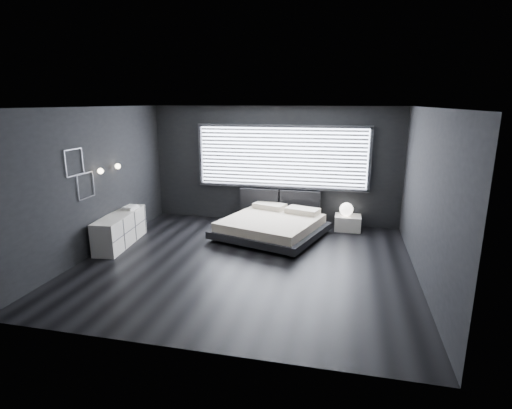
# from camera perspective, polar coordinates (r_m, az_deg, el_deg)

# --- Properties ---
(room) EXTENTS (6.04, 6.00, 2.80)m
(room) POSITION_cam_1_polar(r_m,az_deg,el_deg) (7.04, -1.54, 2.26)
(room) COLOR black
(room) RESTS_ON ground
(window) EXTENTS (4.14, 0.09, 1.52)m
(window) POSITION_cam_1_polar(r_m,az_deg,el_deg) (9.57, 3.65, 6.76)
(window) COLOR white
(window) RESTS_ON ground
(headboard) EXTENTS (1.96, 0.16, 0.52)m
(headboard) POSITION_cam_1_polar(r_m,az_deg,el_deg) (9.71, 3.36, 0.63)
(headboard) COLOR black
(headboard) RESTS_ON ground
(sconce_near) EXTENTS (0.18, 0.11, 0.11)m
(sconce_near) POSITION_cam_1_polar(r_m,az_deg,el_deg) (8.24, -21.34, 4.48)
(sconce_near) COLOR silver
(sconce_near) RESTS_ON ground
(sconce_far) EXTENTS (0.18, 0.11, 0.11)m
(sconce_far) POSITION_cam_1_polar(r_m,az_deg,el_deg) (8.73, -19.17, 5.18)
(sconce_far) COLOR silver
(sconce_far) RESTS_ON ground
(wall_art_upper) EXTENTS (0.01, 0.48, 0.48)m
(wall_art_upper) POSITION_cam_1_polar(r_m,az_deg,el_deg) (7.77, -24.53, 5.50)
(wall_art_upper) COLOR #47474C
(wall_art_upper) RESTS_ON ground
(wall_art_lower) EXTENTS (0.01, 0.48, 0.48)m
(wall_art_lower) POSITION_cam_1_polar(r_m,az_deg,el_deg) (8.05, -23.12, 2.49)
(wall_art_lower) COLOR #47474C
(wall_art_lower) RESTS_ON ground
(bed) EXTENTS (2.58, 2.51, 0.54)m
(bed) POSITION_cam_1_polar(r_m,az_deg,el_deg) (8.79, 2.26, -3.00)
(bed) COLOR black
(bed) RESTS_ON ground
(nightstand) EXTENTS (0.59, 0.49, 0.34)m
(nightstand) POSITION_cam_1_polar(r_m,az_deg,el_deg) (9.49, 12.96, -2.55)
(nightstand) COLOR silver
(nightstand) RESTS_ON ground
(orb_lamp) EXTENTS (0.31, 0.31, 0.31)m
(orb_lamp) POSITION_cam_1_polar(r_m,az_deg,el_deg) (9.38, 12.79, -0.67)
(orb_lamp) COLOR white
(orb_lamp) RESTS_ON nightstand
(dresser) EXTENTS (0.63, 1.68, 0.65)m
(dresser) POSITION_cam_1_polar(r_m,az_deg,el_deg) (8.74, -18.79, -3.37)
(dresser) COLOR silver
(dresser) RESTS_ON ground
(book_stack) EXTENTS (0.30, 0.37, 0.07)m
(book_stack) POSITION_cam_1_polar(r_m,az_deg,el_deg) (8.99, -17.51, -0.40)
(book_stack) COLOR white
(book_stack) RESTS_ON dresser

